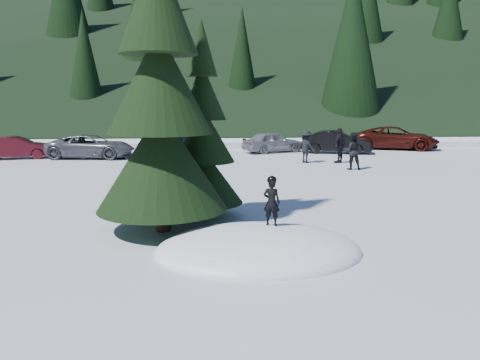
{
  "coord_description": "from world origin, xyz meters",
  "views": [
    {
      "loc": [
        -1.08,
        -9.63,
        3.17
      ],
      "look_at": [
        -0.21,
        2.77,
        1.1
      ],
      "focal_mm": 35.0,
      "sensor_mm": 36.0,
      "label": 1
    }
  ],
  "objects": [
    {
      "name": "forest_hillside",
      "position": [
        0.0,
        54.0,
        12.5
      ],
      "size": [
        200.0,
        60.0,
        25.0
      ],
      "primitive_type": null,
      "color": "black",
      "rests_on": "ground"
    },
    {
      "name": "ground",
      "position": [
        0.0,
        0.0,
        0.0
      ],
      "size": [
        200.0,
        200.0,
        0.0
      ],
      "primitive_type": "plane",
      "color": "white",
      "rests_on": "ground"
    },
    {
      "name": "car_3",
      "position": [
        -2.33,
        19.27,
        0.72
      ],
      "size": [
        5.35,
        3.8,
        1.44
      ],
      "primitive_type": "imported",
      "rotation": [
        0.0,
        0.0,
        1.97
      ],
      "color": "black",
      "rests_on": "ground"
    },
    {
      "name": "car_4",
      "position": [
        3.1,
        19.9,
        0.67
      ],
      "size": [
        4.25,
        3.05,
        1.34
      ],
      "primitive_type": "imported",
      "rotation": [
        0.0,
        0.0,
        1.99
      ],
      "color": "gray",
      "rests_on": "ground"
    },
    {
      "name": "adult_2",
      "position": [
        4.13,
        14.63,
        0.85
      ],
      "size": [
        1.22,
        1.24,
        1.71
      ],
      "primitive_type": "imported",
      "rotation": [
        0.0,
        0.0,
        2.33
      ],
      "color": "black",
      "rests_on": "ground"
    },
    {
      "name": "car_6",
      "position": [
        11.76,
        21.37,
        0.77
      ],
      "size": [
        6.08,
        4.46,
        1.54
      ],
      "primitive_type": "imported",
      "rotation": [
        0.0,
        0.0,
        1.18
      ],
      "color": "#3A0F0A",
      "rests_on": "ground"
    },
    {
      "name": "spruce_tall",
      "position": [
        -2.2,
        1.8,
        3.32
      ],
      "size": [
        3.2,
        3.2,
        8.6
      ],
      "color": "black",
      "rests_on": "ground"
    },
    {
      "name": "child_skier",
      "position": [
        0.32,
        0.37,
        1.0
      ],
      "size": [
        0.44,
        0.37,
        1.03
      ],
      "primitive_type": "imported",
      "rotation": [
        0.0,
        0.0,
        2.74
      ],
      "color": "black",
      "rests_on": "snow_mound"
    },
    {
      "name": "car_2",
      "position": [
        -7.7,
        17.54,
        0.68
      ],
      "size": [
        5.08,
        2.76,
        1.35
      ],
      "primitive_type": "imported",
      "rotation": [
        0.0,
        0.0,
        1.46
      ],
      "color": "#53575B",
      "rests_on": "ground"
    },
    {
      "name": "spruce_short",
      "position": [
        -1.2,
        3.2,
        2.1
      ],
      "size": [
        2.2,
        2.2,
        5.37
      ],
      "color": "black",
      "rests_on": "ground"
    },
    {
      "name": "car_5",
      "position": [
        7.03,
        19.16,
        0.71
      ],
      "size": [
        4.53,
        2.6,
        1.41
      ],
      "primitive_type": "imported",
      "rotation": [
        0.0,
        0.0,
        1.3
      ],
      "color": "black",
      "rests_on": "ground"
    },
    {
      "name": "car_1",
      "position": [
        -11.8,
        17.56,
        0.64
      ],
      "size": [
        4.06,
        2.12,
        1.27
      ],
      "primitive_type": "imported",
      "rotation": [
        0.0,
        0.0,
        1.78
      ],
      "color": "#3F0B12",
      "rests_on": "ground"
    },
    {
      "name": "adult_0",
      "position": [
        5.79,
        12.01,
        0.89
      ],
      "size": [
        0.95,
        0.78,
        1.78
      ],
      "primitive_type": "imported",
      "rotation": [
        0.0,
        0.0,
        3.01
      ],
      "color": "black",
      "rests_on": "ground"
    },
    {
      "name": "adult_1",
      "position": [
        5.88,
        14.47,
        0.92
      ],
      "size": [
        1.08,
        1.09,
        1.84
      ],
      "primitive_type": "imported",
      "rotation": [
        0.0,
        0.0,
        3.94
      ],
      "color": "black",
      "rests_on": "ground"
    },
    {
      "name": "snow_mound",
      "position": [
        0.0,
        0.0,
        0.0
      ],
      "size": [
        4.48,
        3.52,
        0.96
      ],
      "primitive_type": "ellipsoid",
      "color": "white",
      "rests_on": "ground"
    }
  ]
}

